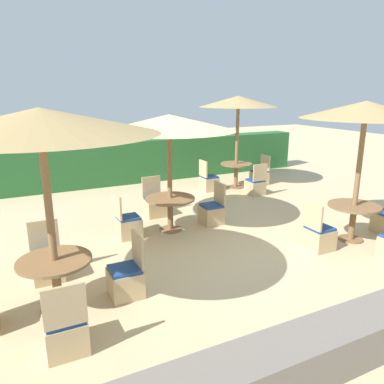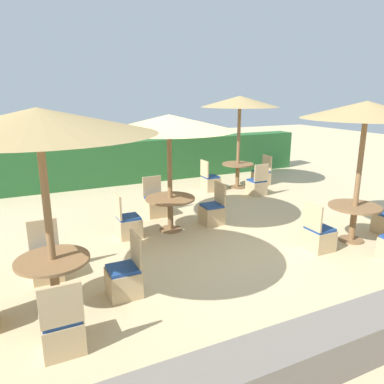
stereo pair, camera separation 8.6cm
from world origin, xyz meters
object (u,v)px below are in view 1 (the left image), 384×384
Objects in this scene: parasol_back_right at (238,102)px; round_table_center at (170,205)px; patio_chair_front_right_west at (318,236)px; patio_chair_back_right_west at (209,182)px; patio_chair_front_left_north at (47,264)px; patio_chair_center_east at (212,212)px; patio_chair_front_left_south at (66,331)px; patio_chair_back_right_east at (260,176)px; patio_chair_front_left_east at (126,279)px; patio_chair_back_right_south at (255,186)px; patio_chair_center_north at (155,205)px; parasol_front_right at (366,111)px; round_table_front_left at (56,272)px; round_table_back_right at (236,169)px; parasol_center at (169,123)px; round_table_front_right at (354,213)px; parasol_front_left at (40,122)px; patio_chair_center_west at (128,225)px.

parasol_back_right is 2.64× the size of round_table_center.
round_table_center is at bearing -135.95° from patio_chair_front_right_west.
round_table_center is (-2.34, -2.53, 0.31)m from patio_chair_back_right_west.
patio_chair_front_left_north is at bearing -148.38° from parasol_back_right.
patio_chair_front_right_west is at bearing -153.02° from patio_chair_center_east.
patio_chair_back_right_west is 7.46m from patio_chair_front_left_south.
patio_chair_front_left_east is (-5.82, -4.67, 0.00)m from patio_chair_back_right_east.
parasol_back_right is (1.17, 4.66, 2.33)m from patio_chair_front_right_west.
patio_chair_center_east is at bearing -146.04° from patio_chair_back_right_south.
patio_chair_center_north and patio_chair_front_left_south have the same top height.
patio_chair_back_right_south and patio_chair_front_left_north have the same top height.
patio_chair_back_right_south is at bearing -56.04° from patio_chair_center_east.
round_table_center is 1.13× the size of patio_chair_front_left_east.
round_table_front_left is at bearing -179.98° from parasol_front_right.
patio_chair_front_right_west is at bearing 167.52° from patio_chair_front_left_north.
round_table_front_left is (-5.85, -4.61, 0.00)m from round_table_back_right.
patio_chair_center_east is (-3.18, -2.53, 0.00)m from patio_chair_back_right_east.
round_table_front_left is at bearing 91.64° from patio_chair_front_left_north.
parasol_center is at bearing -155.28° from patio_chair_back_right_south.
round_table_front_right is 4.72m from patio_chair_back_right_west.
parasol_back_right is at bearing 87.18° from round_table_front_right.
patio_chair_back_right_west is 1.00× the size of patio_chair_front_left_north.
patio_chair_back_right_south is 6.95m from round_table_front_left.
patio_chair_front_left_north is (-5.65, 0.99, -0.30)m from round_table_front_right.
parasol_front_right reaches higher than patio_chair_back_right_east.
patio_chair_center_north is 1.00× the size of patio_chair_front_left_south.
round_table_center is (0.00, 0.00, -1.71)m from parasol_center.
patio_chair_front_left_south is (-2.61, -3.05, -0.31)m from round_table_center.
round_table_front_right is 1.08× the size of patio_chair_front_left_north.
parasol_back_right is at bearing -156.06° from patio_chair_center_north.
round_table_front_left reaches higher than round_table_center.
parasol_front_right reaches higher than patio_chair_front_left_east.
round_table_front_right is 1.08× the size of patio_chair_front_left_east.
round_table_front_right is at bearing -92.82° from parasol_back_right.
patio_chair_front_left_south is (-2.61, -3.05, -2.02)m from parasol_center.
patio_chair_center_east is at bearing 134.09° from round_table_front_right.
patio_chair_front_left_east is at bearing -179.46° from parasol_front_right.
parasol_front_right is 2.94× the size of patio_chair_front_left_north.
patio_chair_back_right_south is 3.67m from round_table_center.
patio_chair_front_left_south is (-5.66, -0.92, -0.30)m from round_table_front_right.
round_table_center is 3.89m from parasol_front_left.
parasol_back_right is at bearing 120.47° from patio_chair_center_west.
patio_chair_front_left_north is (-2.64, -2.18, 0.00)m from patio_chair_center_north.
patio_chair_back_right_south is at bearing -171.69° from patio_chair_center_north.
patio_chair_center_west is 2.02m from patio_chair_front_left_north.
round_table_center is 2.86m from patio_chair_front_left_north.
round_table_front_right is 1.08× the size of patio_chair_center_east.
patio_chair_center_east is (0.97, -1.08, 0.00)m from patio_chair_center_north.
round_table_back_right is 7.71m from parasol_front_left.
patio_chair_back_right_south is 6.18m from patio_chair_front_left_east.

